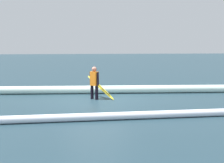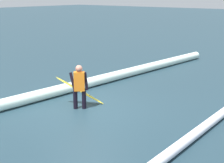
{
  "view_description": "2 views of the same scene",
  "coord_description": "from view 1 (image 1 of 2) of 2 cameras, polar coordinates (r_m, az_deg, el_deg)",
  "views": [
    {
      "loc": [
        1.13,
        13.39,
        2.38
      ],
      "look_at": [
        -0.49,
        1.44,
        0.97
      ],
      "focal_mm": 50.3,
      "sensor_mm": 36.0,
      "label": 1
    },
    {
      "loc": [
        7.24,
        7.01,
        3.64
      ],
      "look_at": [
        -0.02,
        1.05,
        1.11
      ],
      "focal_mm": 52.89,
      "sensor_mm": 36.0,
      "label": 2
    }
  ],
  "objects": [
    {
      "name": "wave_crest_foreground",
      "position": [
        15.66,
        5.85,
        -1.41
      ],
      "size": [
        15.45,
        1.57,
        0.39
      ],
      "primitive_type": "cylinder",
      "rotation": [
        0.0,
        1.57,
        -0.08
      ],
      "color": "white",
      "rests_on": "ground_plane"
    },
    {
      "name": "surfer",
      "position": [
        13.76,
        -3.24,
        0.04
      ],
      "size": [
        0.38,
        0.53,
        1.44
      ],
      "rotation": [
        0.0,
        0.0,
        2.31
      ],
      "color": "black",
      "rests_on": "ground_plane"
    },
    {
      "name": "wave_crest_midground",
      "position": [
        10.45,
        9.38,
        -5.91
      ],
      "size": [
        23.38,
        0.72,
        0.25
      ],
      "primitive_type": "cylinder",
      "rotation": [
        0.0,
        1.57,
        0.02
      ],
      "color": "white",
      "rests_on": "ground_plane"
    },
    {
      "name": "ground_plane",
      "position": [
        13.64,
        -2.88,
        -3.41
      ],
      "size": [
        140.8,
        140.8,
        0.0
      ],
      "primitive_type": "plane",
      "color": "#1F3641"
    },
    {
      "name": "surfboard",
      "position": [
        14.09,
        -2.1,
        -1.09
      ],
      "size": [
        1.25,
        1.33,
        1.0
      ],
      "color": "yellow",
      "rests_on": "ground_plane"
    }
  ]
}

